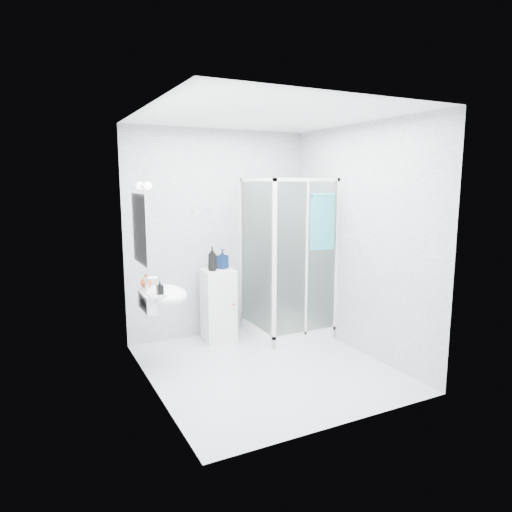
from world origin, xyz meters
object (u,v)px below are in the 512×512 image
shampoo_bottle_b (222,259)px  soap_dispenser_black (160,288)px  storage_cabinet (219,305)px  shower_enclosure (285,302)px  hand_towel (323,220)px  soap_dispenser_orange (146,281)px  wall_basin (162,296)px  shampoo_bottle_a (212,259)px

shampoo_bottle_b → soap_dispenser_black: bearing=-141.5°
storage_cabinet → soap_dispenser_black: soap_dispenser_black is taller
storage_cabinet → shampoo_bottle_b: shampoo_bottle_b is taller
shower_enclosure → hand_towel: 1.16m
soap_dispenser_black → soap_dispenser_orange: bearing=99.2°
wall_basin → hand_towel: hand_towel is taller
wall_basin → storage_cabinet: wall_basin is taller
storage_cabinet → hand_towel: 1.64m
wall_basin → shower_enclosure: bearing=10.8°
wall_basin → shampoo_bottle_b: bearing=33.0°
storage_cabinet → soap_dispenser_orange: bearing=-153.5°
wall_basin → storage_cabinet: (0.85, 0.57, -0.35)m
storage_cabinet → shampoo_bottle_a: (-0.08, -0.03, 0.59)m
shower_enclosure → shampoo_bottle_b: shower_enclosure is taller
shampoo_bottle_a → shower_enclosure: bearing=-13.9°
storage_cabinet → hand_towel: hand_towel is taller
shampoo_bottle_b → soap_dispenser_orange: size_ratio=1.63×
shower_enclosure → shampoo_bottle_a: (-0.89, 0.22, 0.60)m
storage_cabinet → hand_towel: bearing=-27.7°
shampoo_bottle_a → soap_dispenser_black: (-0.84, -0.73, -0.11)m
hand_towel → soap_dispenser_orange: bearing=173.3°
shower_enclosure → soap_dispenser_black: shower_enclosure is taller
wall_basin → soap_dispenser_black: bearing=-109.7°
hand_towel → shampoo_bottle_b: size_ratio=2.74×
storage_cabinet → shampoo_bottle_a: 0.60m
shower_enclosure → wall_basin: bearing=-169.2°
shower_enclosure → storage_cabinet: (-0.80, 0.25, 0.00)m
wall_basin → hand_towel: size_ratio=0.84×
wall_basin → shampoo_bottle_a: size_ratio=1.92×
soap_dispenser_orange → shampoo_bottle_a: bearing=23.2°
shampoo_bottle_a → soap_dispenser_orange: (-0.89, -0.38, -0.11)m
shower_enclosure → shampoo_bottle_b: size_ratio=8.20×
soap_dispenser_orange → soap_dispenser_black: size_ratio=1.09×
shampoo_bottle_a → soap_dispenser_black: size_ratio=2.14×
shower_enclosure → storage_cabinet: shower_enclosure is taller
shower_enclosure → shampoo_bottle_b: bearing=158.5°
shampoo_bottle_a → shampoo_bottle_b: 0.18m
soap_dispenser_orange → soap_dispenser_black: bearing=-80.8°
hand_towel → shampoo_bottle_b: hand_towel is taller
shower_enclosure → wall_basin: (-1.66, -0.32, 0.35)m
hand_towel → shower_enclosure: bearing=123.5°
shower_enclosure → soap_dispenser_black: bearing=-163.6°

